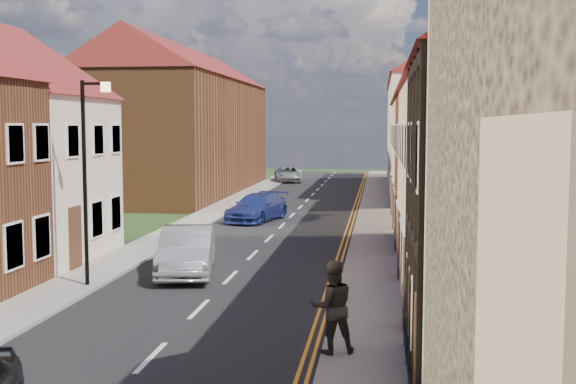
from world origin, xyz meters
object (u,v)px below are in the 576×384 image
object	(u,v)px
lamppost	(87,169)
car_far	(257,208)
car_distant	(288,174)
pedestrian_right	(332,307)
car_mid	(187,251)

from	to	relation	value
lamppost	car_far	distance (m)	16.06
car_distant	pedestrian_right	distance (m)	47.10
car_mid	lamppost	bearing A→B (deg)	-145.33
lamppost	car_distant	world-z (taller)	lamppost
lamppost	car_mid	world-z (taller)	lamppost
lamppost	pedestrian_right	bearing A→B (deg)	-36.05
lamppost	pedestrian_right	distance (m)	9.64
pedestrian_right	car_far	bearing A→B (deg)	-93.70
pedestrian_right	lamppost	bearing A→B (deg)	-53.65
car_far	pedestrian_right	bearing A→B (deg)	-61.79
car_distant	pedestrian_right	xyz separation A→B (m)	(6.93, -46.59, 0.43)
car_far	car_distant	world-z (taller)	car_far
car_mid	car_distant	xyz separation A→B (m)	(-1.70, 38.76, -0.11)
car_far	car_distant	bearing A→B (deg)	108.13
car_mid	car_distant	bearing A→B (deg)	81.84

